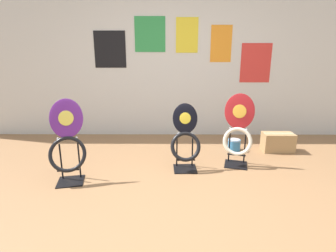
{
  "coord_description": "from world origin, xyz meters",
  "views": [
    {
      "loc": [
        -0.05,
        -2.13,
        1.37
      ],
      "look_at": [
        -0.07,
        0.91,
        0.55
      ],
      "focal_mm": 28.0,
      "sensor_mm": 36.0,
      "label": 1
    }
  ],
  "objects_px": {
    "toilet_seat_display_jazz_black": "(185,140)",
    "storage_box": "(278,142)",
    "toilet_seat_display_crimson_swirl": "(238,133)",
    "paint_can": "(234,145)",
    "toilet_seat_display_purple_note": "(67,143)"
  },
  "relations": [
    {
      "from": "toilet_seat_display_jazz_black",
      "to": "storage_box",
      "type": "height_order",
      "value": "toilet_seat_display_jazz_black"
    },
    {
      "from": "toilet_seat_display_jazz_black",
      "to": "storage_box",
      "type": "relative_size",
      "value": 1.83
    },
    {
      "from": "toilet_seat_display_crimson_swirl",
      "to": "paint_can",
      "type": "xyz_separation_m",
      "value": [
        0.1,
        0.54,
        -0.33
      ]
    },
    {
      "from": "toilet_seat_display_crimson_swirl",
      "to": "storage_box",
      "type": "xyz_separation_m",
      "value": [
        0.74,
        0.52,
        -0.29
      ]
    },
    {
      "from": "toilet_seat_display_crimson_swirl",
      "to": "paint_can",
      "type": "relative_size",
      "value": 4.92
    },
    {
      "from": "toilet_seat_display_crimson_swirl",
      "to": "storage_box",
      "type": "distance_m",
      "value": 0.95
    },
    {
      "from": "toilet_seat_display_purple_note",
      "to": "storage_box",
      "type": "relative_size",
      "value": 2.08
    },
    {
      "from": "toilet_seat_display_jazz_black",
      "to": "toilet_seat_display_purple_note",
      "type": "relative_size",
      "value": 0.88
    },
    {
      "from": "storage_box",
      "to": "paint_can",
      "type": "bearing_deg",
      "value": 178.2
    },
    {
      "from": "toilet_seat_display_jazz_black",
      "to": "paint_can",
      "type": "distance_m",
      "value": 1.05
    },
    {
      "from": "toilet_seat_display_crimson_swirl",
      "to": "toilet_seat_display_purple_note",
      "type": "height_order",
      "value": "toilet_seat_display_crimson_swirl"
    },
    {
      "from": "storage_box",
      "to": "toilet_seat_display_crimson_swirl",
      "type": "bearing_deg",
      "value": -144.9
    },
    {
      "from": "toilet_seat_display_purple_note",
      "to": "paint_can",
      "type": "distance_m",
      "value": 2.33
    },
    {
      "from": "toilet_seat_display_jazz_black",
      "to": "toilet_seat_display_crimson_swirl",
      "type": "relative_size",
      "value": 0.88
    },
    {
      "from": "storage_box",
      "to": "toilet_seat_display_purple_note",
      "type": "bearing_deg",
      "value": -160.25
    }
  ]
}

